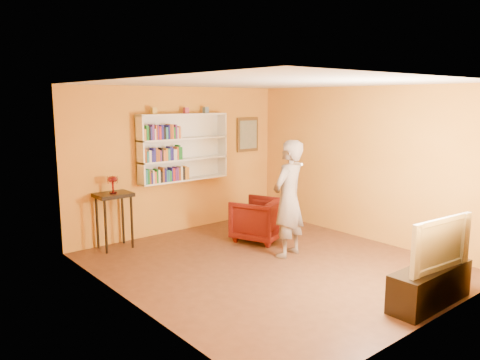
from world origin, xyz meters
The scene contains 16 objects.
room_shell centered at (0.00, 0.00, 1.02)m, with size 5.30×5.80×2.88m.
bookshelf centered at (0.00, 2.41, 1.59)m, with size 1.80×0.29×1.23m.
books_row_lower centered at (-0.41, 2.30, 1.13)m, with size 0.89×0.19×0.27m.
books_row_middle centered at (-0.48, 2.30, 1.50)m, with size 0.75×0.18×0.27m.
books_row_upper centered at (-0.49, 2.30, 1.89)m, with size 0.75×0.18×0.27m.
ornament_left centered at (-0.60, 2.35, 2.27)m, with size 0.09×0.09×0.12m, color gold.
ornament_centre centered at (0.07, 2.35, 2.27)m, with size 0.08×0.08×0.11m, color #A13553.
ornament_right centered at (0.51, 2.35, 2.27)m, with size 0.08×0.08×0.12m, color slate.
framed_painting centered at (1.65, 2.46, 1.75)m, with size 0.55×0.05×0.70m.
console_table centered at (-1.46, 2.25, 0.78)m, with size 0.58×0.44×0.94m.
ruby_lustre centered at (-1.46, 2.25, 1.15)m, with size 0.17×0.18×0.28m.
armchair centered at (0.70, 1.05, 0.38)m, with size 0.80×0.83×0.75m, color #450504.
person centered at (0.49, 0.13, 0.93)m, with size 0.68×0.44×1.85m, color #6F5F52.
game_remote centered at (0.33, -0.21, 1.53)m, with size 0.04×0.15×0.04m, color silver.
tv_cabinet centered at (0.53, -2.25, 0.23)m, with size 1.31×0.39×0.47m, color black.
television centered at (0.53, -2.25, 0.79)m, with size 1.10×0.14×0.63m, color black.
Camera 1 is at (-4.68, -4.91, 2.46)m, focal length 35.00 mm.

